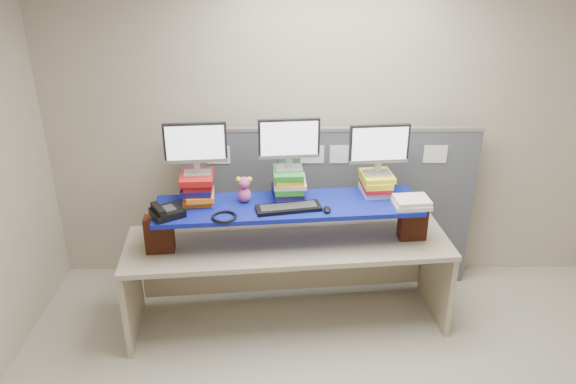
{
  "coord_description": "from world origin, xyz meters",
  "views": [
    {
      "loc": [
        -0.39,
        -2.7,
        3.03
      ],
      "look_at": [
        -0.36,
        1.18,
        1.21
      ],
      "focal_mm": 35.0,
      "sensor_mm": 36.0,
      "label": 1
    }
  ],
  "objects_px": {
    "desk": "(288,258)",
    "monitor_center": "(289,141)",
    "monitor_left": "(195,146)",
    "keyboard": "(288,208)",
    "blue_board": "(288,206)",
    "monitor_right": "(379,146)",
    "desk_phone": "(166,212)"
  },
  "relations": [
    {
      "from": "monitor_center",
      "to": "keyboard",
      "type": "height_order",
      "value": "monitor_center"
    },
    {
      "from": "desk",
      "to": "monitor_center",
      "type": "xyz_separation_m",
      "value": [
        0.01,
        0.12,
        0.96
      ]
    },
    {
      "from": "monitor_center",
      "to": "keyboard",
      "type": "xyz_separation_m",
      "value": [
        -0.01,
        -0.22,
        -0.45
      ]
    },
    {
      "from": "desk",
      "to": "monitor_right",
      "type": "bearing_deg",
      "value": 9.34
    },
    {
      "from": "blue_board",
      "to": "keyboard",
      "type": "distance_m",
      "value": 0.11
    },
    {
      "from": "blue_board",
      "to": "keyboard",
      "type": "xyz_separation_m",
      "value": [
        0.0,
        -0.1,
        0.03
      ]
    },
    {
      "from": "blue_board",
      "to": "monitor_left",
      "type": "xyz_separation_m",
      "value": [
        -0.69,
        0.05,
        0.48
      ]
    },
    {
      "from": "keyboard",
      "to": "desk",
      "type": "bearing_deg",
      "value": 80.29
    },
    {
      "from": "keyboard",
      "to": "desk_phone",
      "type": "height_order",
      "value": "desk_phone"
    },
    {
      "from": "monitor_left",
      "to": "monitor_right",
      "type": "height_order",
      "value": "monitor_left"
    },
    {
      "from": "keyboard",
      "to": "desk_phone",
      "type": "relative_size",
      "value": 1.75
    },
    {
      "from": "monitor_right",
      "to": "keyboard",
      "type": "bearing_deg",
      "value": -163.32
    },
    {
      "from": "monitor_right",
      "to": "desk_phone",
      "type": "xyz_separation_m",
      "value": [
        -1.61,
        -0.38,
        -0.37
      ]
    },
    {
      "from": "desk",
      "to": "desk_phone",
      "type": "distance_m",
      "value": 1.06
    },
    {
      "from": "monitor_left",
      "to": "desk_phone",
      "type": "relative_size",
      "value": 1.61
    },
    {
      "from": "desk",
      "to": "blue_board",
      "type": "relative_size",
      "value": 1.29
    },
    {
      "from": "desk",
      "to": "monitor_center",
      "type": "height_order",
      "value": "monitor_center"
    },
    {
      "from": "keyboard",
      "to": "blue_board",
      "type": "bearing_deg",
      "value": 80.29
    },
    {
      "from": "desk",
      "to": "desk_phone",
      "type": "bearing_deg",
      "value": -172.88
    },
    {
      "from": "blue_board",
      "to": "monitor_right",
      "type": "xyz_separation_m",
      "value": [
        0.71,
        0.18,
        0.42
      ]
    },
    {
      "from": "desk",
      "to": "monitor_center",
      "type": "distance_m",
      "value": 0.96
    },
    {
      "from": "desk_phone",
      "to": "monitor_center",
      "type": "bearing_deg",
      "value": -12.93
    },
    {
      "from": "monitor_center",
      "to": "keyboard",
      "type": "relative_size",
      "value": 0.92
    },
    {
      "from": "blue_board",
      "to": "monitor_left",
      "type": "relative_size",
      "value": 4.34
    },
    {
      "from": "monitor_center",
      "to": "monitor_right",
      "type": "bearing_deg",
      "value": 0.0
    },
    {
      "from": "monitor_center",
      "to": "monitor_right",
      "type": "height_order",
      "value": "monitor_center"
    },
    {
      "from": "desk",
      "to": "monitor_left",
      "type": "height_order",
      "value": "monitor_left"
    },
    {
      "from": "blue_board",
      "to": "desk_phone",
      "type": "bearing_deg",
      "value": -172.88
    },
    {
      "from": "blue_board",
      "to": "keyboard",
      "type": "bearing_deg",
      "value": -93.86
    },
    {
      "from": "desk_phone",
      "to": "desk",
      "type": "bearing_deg",
      "value": -19.8
    },
    {
      "from": "desk",
      "to": "monitor_right",
      "type": "relative_size",
      "value": 5.61
    },
    {
      "from": "desk",
      "to": "blue_board",
      "type": "bearing_deg",
      "value": 0.0
    }
  ]
}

